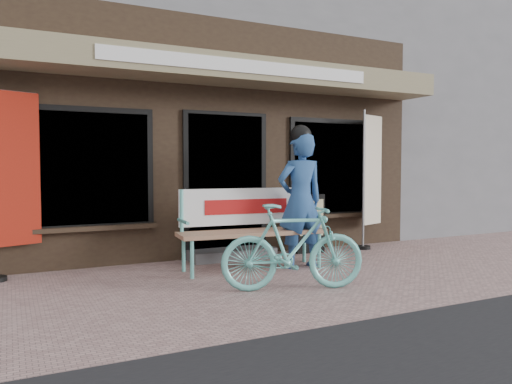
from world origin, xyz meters
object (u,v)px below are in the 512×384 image
nobori_cream (371,177)px  menu_stand (310,223)px  person (300,198)px  nobori_red (14,179)px  bicycle (293,247)px  bench (250,222)px

nobori_cream → menu_stand: nobori_cream is taller
person → nobori_red: (-3.49, 1.00, 0.27)m
bicycle → person: bearing=-17.5°
nobori_cream → menu_stand: bearing=161.2°
bicycle → nobori_red: bearing=71.1°
person → bench: bearing=161.6°
person → nobori_cream: 2.16m
bicycle → nobori_cream: 3.38m
bicycle → nobori_cream: (2.68, 1.94, 0.71)m
nobori_red → nobori_cream: size_ratio=1.03×
bicycle → nobori_red: 3.51m
person → bicycle: 1.35m
nobori_cream → menu_stand: size_ratio=2.47×
nobori_red → menu_stand: size_ratio=2.54×
person → nobori_red: size_ratio=0.82×
person → bicycle: bearing=-121.9°
nobori_red → nobori_cream: 5.44m
bicycle → bench: bearing=13.6°
bench → nobori_red: size_ratio=0.85×
bench → bicycle: bench is taller
bicycle → nobori_red: (-2.76, 2.04, 0.74)m
person → nobori_red: 3.64m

